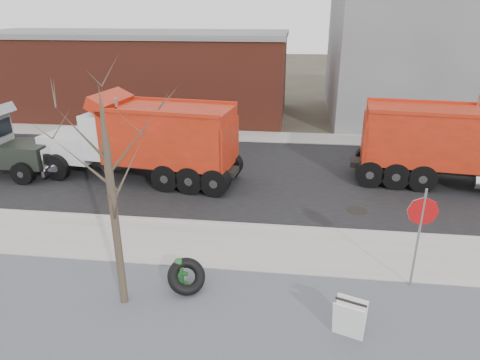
# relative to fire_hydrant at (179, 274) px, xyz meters

# --- Properties ---
(ground) EXTENTS (120.00, 120.00, 0.00)m
(ground) POSITION_rel_fire_hydrant_xyz_m (2.04, 1.84, -0.38)
(ground) COLOR #383328
(ground) RESTS_ON ground
(gravel_verge) EXTENTS (60.00, 5.00, 0.03)m
(gravel_verge) POSITION_rel_fire_hydrant_xyz_m (2.04, -1.66, -0.36)
(gravel_verge) COLOR slate
(gravel_verge) RESTS_ON ground
(sidewalk) EXTENTS (60.00, 2.50, 0.06)m
(sidewalk) POSITION_rel_fire_hydrant_xyz_m (2.04, 2.09, -0.35)
(sidewalk) COLOR #9E9B93
(sidewalk) RESTS_ON ground
(curb) EXTENTS (60.00, 0.15, 0.11)m
(curb) POSITION_rel_fire_hydrant_xyz_m (2.04, 3.39, -0.32)
(curb) COLOR #9E9B93
(curb) RESTS_ON ground
(road) EXTENTS (60.00, 9.40, 0.02)m
(road) POSITION_rel_fire_hydrant_xyz_m (2.04, 8.14, -0.37)
(road) COLOR black
(road) RESTS_ON ground
(far_sidewalk) EXTENTS (60.00, 2.00, 0.06)m
(far_sidewalk) POSITION_rel_fire_hydrant_xyz_m (2.04, 13.84, -0.35)
(far_sidewalk) COLOR #9E9B93
(far_sidewalk) RESTS_ON ground
(building_grey) EXTENTS (12.00, 10.00, 8.00)m
(building_grey) POSITION_rel_fire_hydrant_xyz_m (11.04, 19.84, 3.62)
(building_grey) COLOR gray
(building_grey) RESTS_ON ground
(building_brick) EXTENTS (20.20, 8.20, 5.30)m
(building_brick) POSITION_rel_fire_hydrant_xyz_m (-7.96, 18.84, 2.28)
(building_brick) COLOR maroon
(building_brick) RESTS_ON ground
(bare_tree) EXTENTS (3.20, 3.20, 5.20)m
(bare_tree) POSITION_rel_fire_hydrant_xyz_m (-1.16, -0.76, 2.92)
(bare_tree) COLOR #382D23
(bare_tree) RESTS_ON ground
(fire_hydrant) EXTENTS (0.47, 0.46, 0.82)m
(fire_hydrant) POSITION_rel_fire_hydrant_xyz_m (0.00, 0.00, 0.00)
(fire_hydrant) COLOR #26652F
(fire_hydrant) RESTS_ON ground
(truck_tire) EXTENTS (1.26, 1.24, 0.84)m
(truck_tire) POSITION_rel_fire_hydrant_xyz_m (0.23, -0.14, 0.04)
(truck_tire) COLOR black
(truck_tire) RESTS_ON ground
(stop_sign) EXTENTS (0.73, 0.06, 2.69)m
(stop_sign) POSITION_rel_fire_hydrant_xyz_m (5.81, 0.74, 1.46)
(stop_sign) COLOR gray
(stop_sign) RESTS_ON ground
(sandwich_board) EXTENTS (0.75, 0.61, 0.91)m
(sandwich_board) POSITION_rel_fire_hydrant_xyz_m (4.03, -1.32, 0.11)
(sandwich_board) COLOR white
(sandwich_board) RESTS_ON ground
(dump_truck_red_a) EXTENTS (8.60, 3.22, 3.44)m
(dump_truck_red_a) POSITION_rel_fire_hydrant_xyz_m (9.07, 7.97, 1.38)
(dump_truck_red_a) COLOR black
(dump_truck_red_a) RESTS_ON ground
(dump_truck_red_b) EXTENTS (8.32, 3.33, 3.48)m
(dump_truck_red_b) POSITION_rel_fire_hydrant_xyz_m (-3.14, 7.08, 1.40)
(dump_truck_red_b) COLOR black
(dump_truck_red_b) RESTS_ON ground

